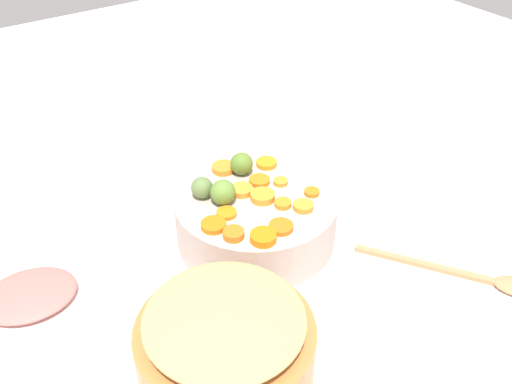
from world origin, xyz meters
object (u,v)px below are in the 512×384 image
wooden_spoon (479,278)px  ham_plate (23,316)px  serving_bowl_carrots (256,217)px  metal_pot (226,357)px

wooden_spoon → ham_plate: 0.68m
serving_bowl_carrots → wooden_spoon: bearing=38.8°
wooden_spoon → metal_pot: bearing=-98.7°
ham_plate → wooden_spoon: bearing=62.1°
metal_pot → wooden_spoon: 0.42m
serving_bowl_carrots → metal_pot: bearing=-41.8°
serving_bowl_carrots → wooden_spoon: serving_bowl_carrots is taller
serving_bowl_carrots → ham_plate: size_ratio=1.13×
metal_pot → ham_plate: 0.32m
serving_bowl_carrots → metal_pot: (0.21, -0.19, 0.01)m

